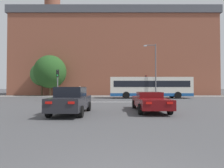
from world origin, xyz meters
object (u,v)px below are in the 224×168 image
traffic_light_near_left (58,80)px  traffic_light_far_right (147,82)px  street_lamp_junction (154,66)px  car_roadster_right (150,101)px  car_saloon_left (72,100)px  pedestrian_waiting (80,90)px  bus_crossing_lead (151,87)px

traffic_light_near_left → traffic_light_far_right: size_ratio=0.96×
street_lamp_junction → car_roadster_right: bearing=-104.7°
car_roadster_right → street_lamp_junction: 13.74m
street_lamp_junction → car_saloon_left: bearing=-120.9°
car_saloon_left → street_lamp_junction: street_lamp_junction is taller
car_saloon_left → traffic_light_near_left: (-3.80, 9.47, 1.67)m
traffic_light_far_right → pedestrian_waiting: bearing=175.9°
traffic_light_near_left → traffic_light_far_right: 17.09m
street_lamp_junction → bus_crossing_lead: bearing=96.1°
traffic_light_near_left → street_lamp_junction: size_ratio=0.47×
car_roadster_right → traffic_light_far_right: traffic_light_far_right is taller
car_roadster_right → bus_crossing_lead: (3.17, 14.39, 1.01)m
car_saloon_left → bus_crossing_lead: bearing=63.8°
traffic_light_near_left → pedestrian_waiting: bearing=88.9°
bus_crossing_lead → car_saloon_left: bearing=-27.6°
traffic_light_near_left → street_lamp_junction: 13.13m
car_saloon_left → car_roadster_right: 5.15m
traffic_light_far_right → street_lamp_junction: bearing=-92.7°
traffic_light_near_left → pedestrian_waiting: (0.24, 12.55, -1.39)m
car_roadster_right → traffic_light_near_left: 12.18m
car_roadster_right → bus_crossing_lead: 14.77m
car_saloon_left → bus_crossing_lead: size_ratio=0.36×
car_roadster_right → pedestrian_waiting: (-8.56, 20.77, 0.43)m
car_roadster_right → pedestrian_waiting: bearing=112.7°
traffic_light_near_left → car_saloon_left: bearing=-68.1°
bus_crossing_lead → traffic_light_far_right: 5.61m
car_saloon_left → traffic_light_far_right: (8.68, 21.14, 1.77)m
car_roadster_right → traffic_light_near_left: size_ratio=1.35×
traffic_light_near_left → bus_crossing_lead: bearing=27.3°
traffic_light_far_right → pedestrian_waiting: (-12.24, 0.87, -1.49)m
pedestrian_waiting → car_roadster_right: bearing=26.7°
pedestrian_waiting → bus_crossing_lead: bearing=65.8°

